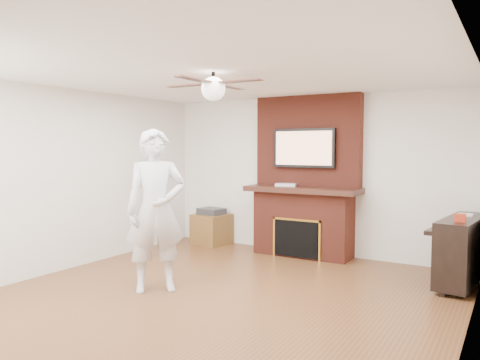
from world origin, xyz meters
The scene contains 11 objects.
room_shell centered at (0.00, 0.00, 1.25)m, with size 5.36×5.86×2.86m.
fireplace centered at (0.00, 2.55, 1.00)m, with size 1.78×0.64×2.50m.
tv centered at (0.00, 2.50, 1.68)m, with size 1.00×0.08×0.60m.
ceiling_fan centered at (0.00, 0.00, 2.33)m, with size 1.21×1.21×0.31m.
person centered at (-0.79, -0.05, 0.95)m, with size 0.70×0.47×1.91m, color silver.
side_table centered at (-1.72, 2.48, 0.29)m, with size 0.61×0.61×0.63m.
piano centered at (2.30, 2.00, 0.45)m, with size 0.62×1.31×0.93m.
cable_box centered at (-0.28, 2.45, 1.10)m, with size 0.32×0.18×0.05m, color silver.
candle_orange centered at (-0.18, 2.39, 0.07)m, with size 0.08×0.08×0.13m, color orange.
candle_cream centered at (0.11, 2.29, 0.05)m, with size 0.08×0.08×0.10m, color #BFB298.
candle_blue centered at (0.18, 2.35, 0.04)m, with size 0.06×0.06×0.07m, color #315D93.
Camera 1 is at (2.85, -4.23, 1.69)m, focal length 35.00 mm.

